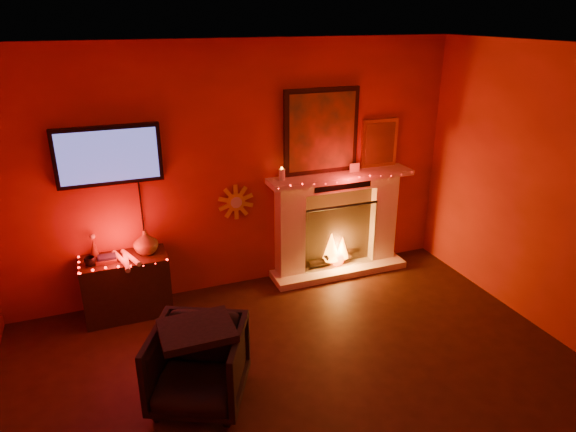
# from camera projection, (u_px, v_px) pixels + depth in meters

# --- Properties ---
(room) EXTENTS (5.00, 5.00, 5.00)m
(room) POSITION_uv_depth(u_px,v_px,m) (344.00, 273.00, 3.34)
(room) COLOR black
(room) RESTS_ON ground
(fireplace) EXTENTS (1.72, 0.40, 2.18)m
(fireplace) POSITION_uv_depth(u_px,v_px,m) (337.00, 214.00, 6.02)
(fireplace) COLOR beige
(fireplace) RESTS_ON floor
(tv) EXTENTS (1.00, 0.07, 1.24)m
(tv) POSITION_uv_depth(u_px,v_px,m) (109.00, 156.00, 4.92)
(tv) COLOR black
(tv) RESTS_ON room
(sunburst_clock) EXTENTS (0.40, 0.03, 0.40)m
(sunburst_clock) POSITION_uv_depth(u_px,v_px,m) (236.00, 202.00, 5.60)
(sunburst_clock) COLOR gold
(sunburst_clock) RESTS_ON room
(console_table) EXTENTS (0.85, 0.56, 0.90)m
(console_table) POSITION_uv_depth(u_px,v_px,m) (127.00, 283.00, 5.24)
(console_table) COLOR black
(console_table) RESTS_ON floor
(armchair) EXTENTS (0.96, 0.97, 0.66)m
(armchair) POSITION_uv_depth(u_px,v_px,m) (198.00, 365.00, 4.05)
(armchair) COLOR black
(armchair) RESTS_ON floor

